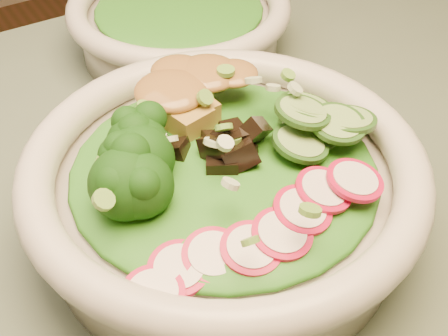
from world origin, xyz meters
TOP-DOWN VIEW (x-y plane):
  - dining_table at (0.00, 0.00)m, footprint 1.20×0.80m
  - salad_bowl at (-0.20, 0.01)m, footprint 0.29×0.29m
  - side_bowl at (-0.10, 0.26)m, footprint 0.23×0.23m
  - lettuce_bed at (-0.20, 0.01)m, footprint 0.22×0.22m
  - side_lettuce at (-0.10, 0.26)m, footprint 0.15×0.15m
  - broccoli_florets at (-0.27, 0.02)m, footprint 0.10×0.09m
  - radish_slices at (-0.21, -0.06)m, footprint 0.12×0.07m
  - cucumber_slices at (-0.13, 0.00)m, footprint 0.09×0.09m
  - mushroom_heap at (-0.20, 0.03)m, footprint 0.09×0.09m
  - tofu_cubes at (-0.19, 0.08)m, footprint 0.11×0.09m
  - peanut_sauce at (-0.19, 0.08)m, footprint 0.07×0.06m
  - scallion_garnish at (-0.20, 0.01)m, footprint 0.20×0.20m

SIDE VIEW (x-z plane):
  - dining_table at x=0.00m, z-range 0.26..1.01m
  - side_bowl at x=-0.10m, z-range 0.75..0.81m
  - salad_bowl at x=-0.20m, z-range 0.75..0.83m
  - side_lettuce at x=-0.10m, z-range 0.79..0.81m
  - lettuce_bed at x=-0.20m, z-range 0.80..0.83m
  - radish_slices at x=-0.21m, z-range 0.81..0.83m
  - cucumber_slices at x=-0.13m, z-range 0.81..0.85m
  - tofu_cubes at x=-0.19m, z-range 0.81..0.85m
  - mushroom_heap at x=-0.20m, z-range 0.81..0.85m
  - broccoli_florets at x=-0.27m, z-range 0.81..0.85m
  - scallion_garnish at x=-0.20m, z-range 0.83..0.85m
  - peanut_sauce at x=-0.19m, z-range 0.83..0.85m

